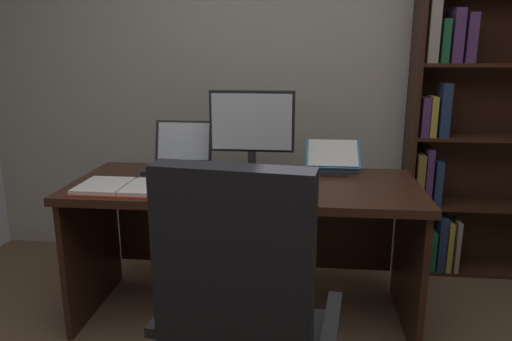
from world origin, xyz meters
name	(u,v)px	position (x,y,z in m)	size (l,w,h in m)	color
wall_back	(297,53)	(0.00, 1.96, 1.38)	(4.86, 0.12, 2.76)	#B2ADA3
desk	(247,215)	(-0.23, 1.13, 0.55)	(1.75, 0.72, 0.75)	#381E14
bookshelf	(472,109)	(1.07, 1.76, 1.05)	(0.96, 0.27, 2.19)	#381E14
monitor	(252,131)	(-0.22, 1.28, 0.97)	(0.46, 0.16, 0.44)	#232326
laptop	(179,159)	(-0.63, 1.29, 0.80)	(0.33, 0.32, 0.25)	#232326
keyboard	(243,187)	(-0.22, 0.92, 0.76)	(0.42, 0.15, 0.02)	#232326
computer_mouse	(306,187)	(0.08, 0.92, 0.77)	(0.06, 0.10, 0.04)	#232326
reading_stand_with_book	(333,157)	(0.22, 1.33, 0.83)	(0.29, 0.25, 0.16)	#232326
open_binder	(127,187)	(-0.78, 0.87, 0.76)	(0.48, 0.29, 0.02)	#DB422D
notepad	(201,177)	(-0.47, 1.11, 0.75)	(0.15, 0.21, 0.01)	white
pen	(205,175)	(-0.45, 1.11, 0.76)	(0.01, 0.01, 0.14)	black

